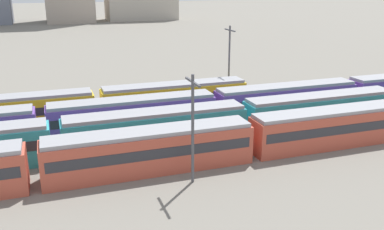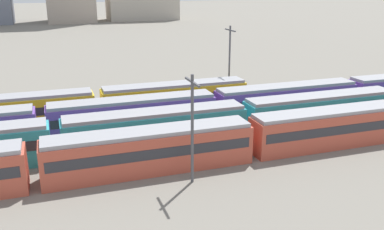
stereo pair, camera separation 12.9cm
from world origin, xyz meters
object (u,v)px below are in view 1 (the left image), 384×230
Objects in this scene: catenary_pole_3 at (229,60)px; train_track_2 at (351,93)px; catenary_pole_2 at (193,124)px; train_track_3 at (10,112)px.

train_track_2 is at bearing -32.02° from catenary_pole_3.
catenary_pole_3 reaches higher than catenary_pole_2.
catenary_pole_3 is at bearing 147.98° from train_track_2.
train_track_2 is 2.02× the size of train_track_3.
catenary_pole_3 is (12.80, 22.05, 0.58)m from catenary_pole_2.
train_track_2 is 41.30m from train_track_3.
catenary_pole_2 is at bearing -52.00° from train_track_3.
train_track_3 is at bearing 172.77° from train_track_2.
train_track_3 is at bearing 128.00° from catenary_pole_2.
train_track_3 is 5.52× the size of catenary_pole_3.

